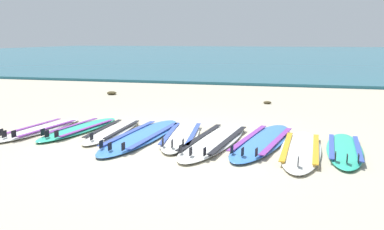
{
  "coord_description": "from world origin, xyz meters",
  "views": [
    {
      "loc": [
        1.71,
        -5.52,
        1.61
      ],
      "look_at": [
        0.09,
        1.18,
        0.25
      ],
      "focal_mm": 36.57,
      "sensor_mm": 36.0,
      "label": 1
    }
  ],
  "objects_px": {
    "surfboard_1": "(80,129)",
    "surfboard_5": "(215,140)",
    "surfboard_4": "(182,135)",
    "surfboard_3": "(142,136)",
    "surfboard_6": "(262,141)",
    "surfboard_2": "(113,131)",
    "surfboard_0": "(40,129)",
    "surfboard_7": "(301,149)",
    "surfboard_8": "(344,149)"
  },
  "relations": [
    {
      "from": "surfboard_5",
      "to": "surfboard_8",
      "type": "relative_size",
      "value": 1.31
    },
    {
      "from": "surfboard_0",
      "to": "surfboard_2",
      "type": "height_order",
      "value": "same"
    },
    {
      "from": "surfboard_1",
      "to": "surfboard_8",
      "type": "xyz_separation_m",
      "value": [
        4.37,
        -0.29,
        0.0
      ]
    },
    {
      "from": "surfboard_4",
      "to": "surfboard_6",
      "type": "xyz_separation_m",
      "value": [
        1.32,
        -0.06,
        -0.0
      ]
    },
    {
      "from": "surfboard_4",
      "to": "surfboard_5",
      "type": "relative_size",
      "value": 0.84
    },
    {
      "from": "surfboard_0",
      "to": "surfboard_8",
      "type": "relative_size",
      "value": 1.01
    },
    {
      "from": "surfboard_2",
      "to": "surfboard_6",
      "type": "height_order",
      "value": "same"
    },
    {
      "from": "surfboard_6",
      "to": "surfboard_1",
      "type": "bearing_deg",
      "value": 178.33
    },
    {
      "from": "surfboard_1",
      "to": "surfboard_3",
      "type": "relative_size",
      "value": 0.79
    },
    {
      "from": "surfboard_3",
      "to": "surfboard_8",
      "type": "bearing_deg",
      "value": -1.39
    },
    {
      "from": "surfboard_5",
      "to": "surfboard_4",
      "type": "bearing_deg",
      "value": 163.92
    },
    {
      "from": "surfboard_1",
      "to": "surfboard_2",
      "type": "relative_size",
      "value": 1.05
    },
    {
      "from": "surfboard_2",
      "to": "surfboard_8",
      "type": "relative_size",
      "value": 0.99
    },
    {
      "from": "surfboard_3",
      "to": "surfboard_5",
      "type": "bearing_deg",
      "value": 0.42
    },
    {
      "from": "surfboard_2",
      "to": "surfboard_4",
      "type": "bearing_deg",
      "value": -2.1
    },
    {
      "from": "surfboard_2",
      "to": "surfboard_7",
      "type": "height_order",
      "value": "same"
    },
    {
      "from": "surfboard_7",
      "to": "surfboard_8",
      "type": "bearing_deg",
      "value": 13.35
    },
    {
      "from": "surfboard_3",
      "to": "surfboard_6",
      "type": "distance_m",
      "value": 1.95
    },
    {
      "from": "surfboard_2",
      "to": "surfboard_8",
      "type": "distance_m",
      "value": 3.75
    },
    {
      "from": "surfboard_0",
      "to": "surfboard_5",
      "type": "bearing_deg",
      "value": -0.36
    },
    {
      "from": "surfboard_0",
      "to": "surfboard_8",
      "type": "bearing_deg",
      "value": -1.19
    },
    {
      "from": "surfboard_4",
      "to": "surfboard_8",
      "type": "relative_size",
      "value": 1.1
    },
    {
      "from": "surfboard_1",
      "to": "surfboard_5",
      "type": "bearing_deg",
      "value": -4.78
    },
    {
      "from": "surfboard_0",
      "to": "surfboard_7",
      "type": "bearing_deg",
      "value": -3.23
    },
    {
      "from": "surfboard_5",
      "to": "surfboard_2",
      "type": "bearing_deg",
      "value": 173.3
    },
    {
      "from": "surfboard_0",
      "to": "surfboard_3",
      "type": "relative_size",
      "value": 0.77
    },
    {
      "from": "surfboard_0",
      "to": "surfboard_5",
      "type": "xyz_separation_m",
      "value": [
        3.12,
        -0.02,
        -0.0
      ]
    },
    {
      "from": "surfboard_1",
      "to": "surfboard_3",
      "type": "height_order",
      "value": "same"
    },
    {
      "from": "surfboard_0",
      "to": "surfboard_2",
      "type": "relative_size",
      "value": 1.02
    },
    {
      "from": "surfboard_3",
      "to": "surfboard_2",
      "type": "bearing_deg",
      "value": 160.09
    },
    {
      "from": "surfboard_1",
      "to": "surfboard_5",
      "type": "height_order",
      "value": "same"
    },
    {
      "from": "surfboard_1",
      "to": "surfboard_8",
      "type": "distance_m",
      "value": 4.38
    },
    {
      "from": "surfboard_3",
      "to": "surfboard_6",
      "type": "height_order",
      "value": "same"
    },
    {
      "from": "surfboard_2",
      "to": "surfboard_6",
      "type": "distance_m",
      "value": 2.56
    },
    {
      "from": "surfboard_0",
      "to": "surfboard_7",
      "type": "xyz_separation_m",
      "value": [
        4.42,
        -0.25,
        -0.0
      ]
    },
    {
      "from": "surfboard_1",
      "to": "surfboard_5",
      "type": "distance_m",
      "value": 2.47
    },
    {
      "from": "surfboard_5",
      "to": "surfboard_6",
      "type": "bearing_deg",
      "value": 8.73
    },
    {
      "from": "surfboard_5",
      "to": "surfboard_7",
      "type": "bearing_deg",
      "value": -10.04
    },
    {
      "from": "surfboard_0",
      "to": "surfboard_3",
      "type": "xyz_separation_m",
      "value": [
        1.91,
        -0.03,
        -0.0
      ]
    },
    {
      "from": "surfboard_4",
      "to": "surfboard_7",
      "type": "distance_m",
      "value": 1.93
    },
    {
      "from": "surfboard_1",
      "to": "surfboard_2",
      "type": "bearing_deg",
      "value": 0.82
    },
    {
      "from": "surfboard_5",
      "to": "surfboard_7",
      "type": "distance_m",
      "value": 1.32
    },
    {
      "from": "surfboard_1",
      "to": "surfboard_7",
      "type": "height_order",
      "value": "same"
    },
    {
      "from": "surfboard_1",
      "to": "surfboard_4",
      "type": "xyz_separation_m",
      "value": [
        1.87,
        -0.04,
        -0.0
      ]
    },
    {
      "from": "surfboard_1",
      "to": "surfboard_2",
      "type": "distance_m",
      "value": 0.63
    },
    {
      "from": "surfboard_3",
      "to": "surfboard_4",
      "type": "distance_m",
      "value": 0.65
    },
    {
      "from": "surfboard_2",
      "to": "surfboard_8",
      "type": "xyz_separation_m",
      "value": [
        3.74,
        -0.3,
        0.0
      ]
    },
    {
      "from": "surfboard_8",
      "to": "surfboard_2",
      "type": "bearing_deg",
      "value": 175.42
    },
    {
      "from": "surfboard_7",
      "to": "surfboard_4",
      "type": "bearing_deg",
      "value": 168.05
    },
    {
      "from": "surfboard_6",
      "to": "surfboard_2",
      "type": "bearing_deg",
      "value": 177.72
    }
  ]
}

